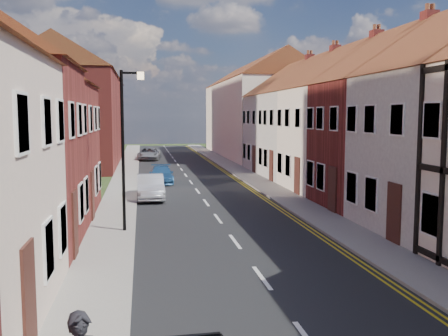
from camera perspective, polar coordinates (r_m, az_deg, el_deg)
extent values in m
cube|color=black|center=(29.47, -3.04, -2.66)|extent=(7.00, 90.00, 0.02)
cube|color=#9F9A90|center=(29.31, -11.63, -2.73)|extent=(1.80, 90.00, 0.12)
cube|color=#9F9A90|center=(30.26, 5.27, -2.36)|extent=(1.80, 90.00, 0.12)
cube|color=maroon|center=(25.74, 19.70, 2.43)|extent=(8.00, 5.00, 6.00)
cube|color=maroon|center=(24.35, 22.39, 14.42)|extent=(0.60, 0.60, 1.60)
cube|color=white|center=(30.57, 14.79, 3.09)|extent=(8.00, 5.80, 6.00)
cube|color=maroon|center=(28.69, 17.00, 13.26)|extent=(0.60, 0.60, 1.60)
cube|color=#B4B1AA|center=(35.56, 11.23, 3.56)|extent=(8.00, 5.00, 6.00)
cube|color=maroon|center=(33.96, 12.56, 12.21)|extent=(0.60, 0.60, 1.60)
cube|color=#B4B1AA|center=(40.65, 8.55, 3.90)|extent=(8.00, 5.80, 6.00)
cube|color=maroon|center=(38.63, 9.74, 11.50)|extent=(0.60, 0.60, 1.60)
cube|color=white|center=(55.39, 3.68, 5.54)|extent=(8.00, 24.00, 8.00)
cube|color=maroon|center=(49.34, -16.55, 5.24)|extent=(8.00, 24.00, 8.00)
cylinder|color=black|center=(19.02, -11.48, 1.87)|extent=(0.12, 0.12, 6.00)
cube|color=black|center=(19.03, -10.59, 10.64)|extent=(0.70, 0.08, 0.08)
cube|color=#FFD899|center=(19.01, -9.52, 10.36)|extent=(0.25, 0.15, 0.28)
imported|color=silver|center=(26.96, -8.42, -2.15)|extent=(1.45, 4.00, 1.31)
imported|color=#224F81|center=(33.21, -7.17, -0.76)|extent=(1.66, 3.90, 1.12)
imported|color=gray|center=(50.68, -8.56, 1.62)|extent=(2.47, 4.67, 1.25)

